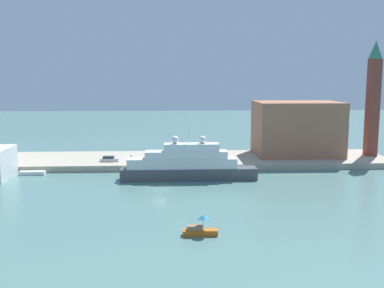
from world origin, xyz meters
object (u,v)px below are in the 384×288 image
at_px(bell_tower, 373,94).
at_px(large_yacht, 187,165).
at_px(mooring_bollard, 166,163).
at_px(work_barge, 32,173).
at_px(harbor_building, 297,128).
at_px(small_motorboat, 200,228).
at_px(parked_car, 109,159).
at_px(person_figure, 131,159).

bearing_deg(bell_tower, large_yacht, -158.81).
bearing_deg(mooring_bollard, work_barge, -173.48).
distance_m(work_barge, harbor_building, 63.93).
relative_size(small_motorboat, mooring_bollard, 6.08).
height_order(small_motorboat, bell_tower, bell_tower).
bearing_deg(harbor_building, mooring_bollard, -161.01).
distance_m(large_yacht, parked_car, 22.10).
distance_m(person_figure, mooring_bollard, 8.72).
bearing_deg(bell_tower, work_barge, -171.34).
bearing_deg(small_motorboat, harbor_building, 62.43).
bearing_deg(small_motorboat, bell_tower, 48.09).
xyz_separation_m(large_yacht, bell_tower, (46.68, 18.10, 13.68)).
height_order(small_motorboat, parked_car, small_motorboat).
relative_size(small_motorboat, harbor_building, 0.22).
relative_size(work_barge, mooring_bollard, 7.00).
distance_m(large_yacht, harbor_building, 35.61).
xyz_separation_m(work_barge, parked_car, (15.57, 7.44, 1.54)).
bearing_deg(bell_tower, harbor_building, 172.25).
height_order(harbor_building, mooring_bollard, harbor_building).
distance_m(bell_tower, parked_car, 66.09).
bearing_deg(parked_car, bell_tower, 4.21).
relative_size(bell_tower, parked_car, 6.55).
xyz_separation_m(large_yacht, person_figure, (-12.41, 12.34, -0.83)).
height_order(work_barge, mooring_bollard, mooring_bollard).
relative_size(work_barge, harbor_building, 0.26).
xyz_separation_m(parked_car, person_figure, (5.15, -1.03, 0.24)).
xyz_separation_m(harbor_building, person_figure, (-41.04, -8.21, -5.92)).
bearing_deg(harbor_building, person_figure, -168.68).
distance_m(large_yacht, person_figure, 17.52).
bearing_deg(large_yacht, work_barge, 169.84).
distance_m(large_yacht, work_barge, 33.76).
bearing_deg(bell_tower, small_motorboat, -131.91).
xyz_separation_m(person_figure, mooring_bollard, (8.13, -3.11, -0.39)).
distance_m(small_motorboat, mooring_bollard, 42.91).
bearing_deg(work_barge, small_motorboat, -49.51).
bearing_deg(bell_tower, parked_car, -175.79).
height_order(small_motorboat, mooring_bollard, small_motorboat).
distance_m(work_barge, mooring_bollard, 29.08).
relative_size(large_yacht, person_figure, 16.76).
height_order(large_yacht, harbor_building, harbor_building).
relative_size(harbor_building, person_figure, 12.48).
bearing_deg(mooring_bollard, person_figure, 159.09).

